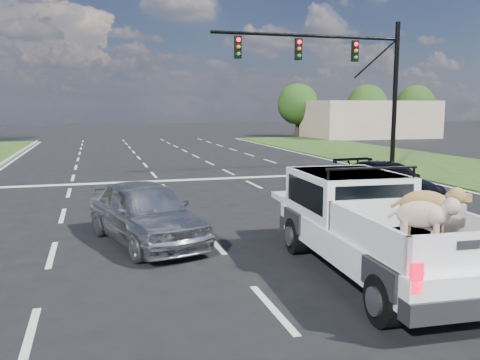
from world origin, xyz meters
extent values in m
plane|color=black|center=(0.00, 0.00, 0.00)|extent=(160.00, 160.00, 0.00)
cube|color=silver|center=(-5.25, 6.00, 0.01)|extent=(0.12, 60.00, 0.01)
cube|color=silver|center=(-1.75, 6.00, 0.01)|extent=(0.12, 60.00, 0.01)
cube|color=silver|center=(1.75, 6.00, 0.01)|extent=(0.12, 60.00, 0.01)
cube|color=silver|center=(5.25, 6.00, 0.01)|extent=(0.12, 60.00, 0.01)
cube|color=silver|center=(8.80, 6.00, 0.01)|extent=(0.15, 60.00, 0.01)
cube|color=silver|center=(0.00, 10.00, 0.01)|extent=(17.00, 0.45, 0.01)
cylinder|color=black|center=(9.60, 10.50, 3.50)|extent=(0.22, 0.22, 7.00)
cylinder|color=black|center=(5.10, 10.50, 6.20)|extent=(9.00, 0.14, 0.14)
cube|color=black|center=(7.40, 10.50, 5.60)|extent=(0.30, 0.18, 0.95)
sphere|color=red|center=(7.40, 10.39, 5.90)|extent=(0.18, 0.18, 0.18)
cube|color=black|center=(4.60, 10.50, 5.60)|extent=(0.30, 0.18, 0.95)
sphere|color=red|center=(4.60, 10.39, 5.90)|extent=(0.18, 0.18, 0.18)
cube|color=black|center=(1.80, 10.50, 5.60)|extent=(0.30, 0.18, 0.95)
sphere|color=red|center=(1.80, 10.39, 5.90)|extent=(0.18, 0.18, 0.18)
cube|color=#B6A68B|center=(22.00, 34.00, 1.80)|extent=(12.00, 7.00, 3.60)
cylinder|color=#332114|center=(16.00, 38.00, 1.08)|extent=(0.44, 0.44, 2.16)
sphere|color=#19390F|center=(16.00, 38.00, 3.30)|extent=(4.20, 4.20, 4.20)
cylinder|color=#332114|center=(24.00, 38.00, 1.08)|extent=(0.44, 0.44, 2.16)
sphere|color=#19390F|center=(24.00, 38.00, 3.30)|extent=(4.20, 4.20, 4.20)
cylinder|color=#332114|center=(30.00, 38.00, 1.08)|extent=(0.44, 0.44, 2.16)
sphere|color=#19390F|center=(30.00, 38.00, 3.30)|extent=(4.20, 4.20, 4.20)
cylinder|color=black|center=(-0.45, -5.02, 0.38)|extent=(0.32, 0.78, 0.76)
cylinder|color=black|center=(-0.26, -1.32, 0.38)|extent=(0.32, 0.78, 0.76)
cylinder|color=black|center=(1.48, -1.41, 0.38)|extent=(0.32, 0.78, 0.76)
cube|color=white|center=(0.52, -3.16, 0.66)|extent=(2.18, 5.41, 0.52)
cube|color=white|center=(0.58, -1.91, 1.35)|extent=(1.96, 2.40, 0.86)
cube|color=black|center=(0.53, -3.05, 1.38)|extent=(1.55, 0.11, 0.62)
cylinder|color=black|center=(0.53, -2.91, 1.99)|extent=(1.81, 0.14, 0.05)
cube|color=black|center=(0.46, -4.34, 0.89)|extent=(1.91, 2.65, 0.06)
cube|color=white|center=(-0.39, -4.30, 1.18)|extent=(0.21, 2.56, 0.52)
cube|color=white|center=(1.31, -4.39, 1.18)|extent=(0.21, 2.56, 0.52)
cube|color=white|center=(0.40, -5.58, 1.18)|extent=(1.79, 0.17, 0.52)
cube|color=red|center=(-0.47, -5.75, 0.95)|extent=(0.16, 0.07, 0.40)
cube|color=black|center=(0.39, -5.72, 0.48)|extent=(1.94, 0.40, 0.30)
imported|color=#A7A9AE|center=(-3.24, 0.45, 0.71)|extent=(2.77, 4.48, 1.42)
imported|color=black|center=(4.88, 3.39, 0.64)|extent=(2.19, 4.54, 1.27)
camera|label=1|loc=(-4.30, -11.03, 3.10)|focal=38.00mm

